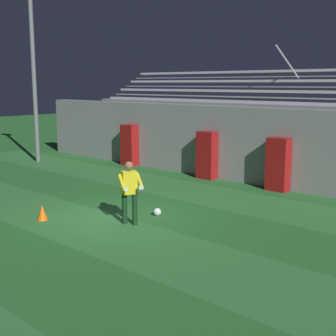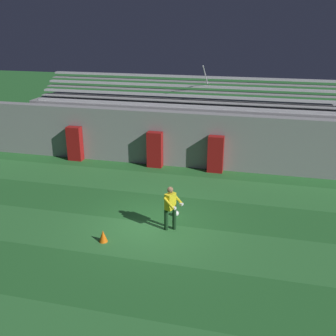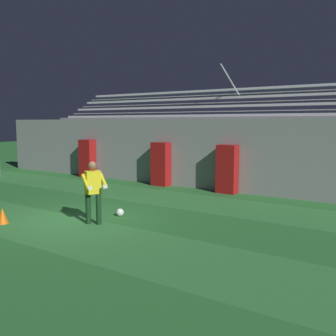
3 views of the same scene
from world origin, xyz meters
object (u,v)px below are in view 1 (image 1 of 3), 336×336
object	(u,v)px
floodlight_pole	(32,37)
goalkeeper	(130,189)
soccer_ball	(157,212)
traffic_cone	(42,212)
padding_pillar_gate_right	(278,165)
padding_pillar_far_left	(129,145)
padding_pillar_gate_left	(207,155)

from	to	relation	value
floodlight_pole	goalkeeper	size ratio (longest dim) A/B	5.52
soccer_ball	traffic_cone	xyz separation A→B (m)	(-2.01, -2.41, 0.10)
padding_pillar_gate_right	padding_pillar_far_left	world-z (taller)	same
padding_pillar_far_left	padding_pillar_gate_right	bearing A→B (deg)	0.00
goalkeeper	traffic_cone	size ratio (longest dim) A/B	3.98
padding_pillar_gate_right	floodlight_pole	distance (m)	12.58
padding_pillar_gate_left	traffic_cone	world-z (taller)	padding_pillar_gate_left
padding_pillar_gate_left	goalkeeper	distance (m)	6.54
goalkeeper	soccer_ball	size ratio (longest dim) A/B	7.59
padding_pillar_gate_right	traffic_cone	distance (m)	8.04
floodlight_pole	traffic_cone	world-z (taller)	floodlight_pole
padding_pillar_far_left	floodlight_pole	world-z (taller)	floodlight_pole
padding_pillar_far_left	traffic_cone	bearing A→B (deg)	-58.15
padding_pillar_far_left	goalkeeper	size ratio (longest dim) A/B	1.10
floodlight_pole	goalkeeper	xyz separation A→B (m)	(10.56, -3.82, -4.77)
goalkeeper	traffic_cone	world-z (taller)	goalkeeper
padding_pillar_gate_right	padding_pillar_far_left	bearing A→B (deg)	180.00
padding_pillar_far_left	soccer_ball	distance (m)	8.40
padding_pillar_gate_left	soccer_ball	size ratio (longest dim) A/B	8.32
traffic_cone	goalkeeper	bearing A→B (deg)	33.28
padding_pillar_gate_left	goalkeeper	bearing A→B (deg)	-69.72
padding_pillar_gate_left	padding_pillar_far_left	distance (m)	4.42
padding_pillar_far_left	soccer_ball	size ratio (longest dim) A/B	8.32
padding_pillar_gate_left	padding_pillar_far_left	world-z (taller)	same
floodlight_pole	padding_pillar_gate_right	bearing A→B (deg)	11.48
padding_pillar_far_left	traffic_cone	size ratio (longest dim) A/B	4.36
padding_pillar_gate_left	soccer_ball	distance (m)	5.60
padding_pillar_gate_left	traffic_cone	size ratio (longest dim) A/B	4.36
padding_pillar_far_left	soccer_ball	world-z (taller)	padding_pillar_far_left
floodlight_pole	soccer_ball	size ratio (longest dim) A/B	41.90
padding_pillar_far_left	floodlight_pole	bearing A→B (deg)	-149.16
padding_pillar_gate_right	traffic_cone	xyz separation A→B (m)	(-2.87, -7.48, -0.70)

